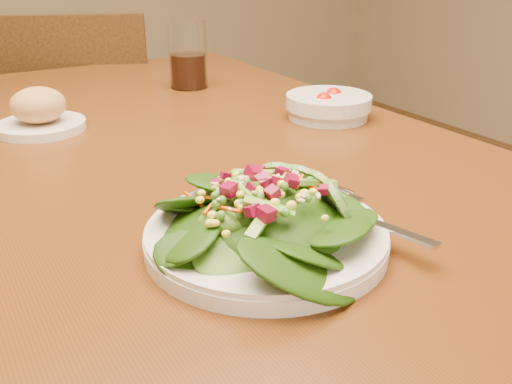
{
  "coord_description": "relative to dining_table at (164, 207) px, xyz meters",
  "views": [
    {
      "loc": [
        -0.3,
        -0.79,
        1.04
      ],
      "look_at": [
        -0.02,
        -0.33,
        0.8
      ],
      "focal_mm": 40.0,
      "sensor_mm": 36.0,
      "label": 1
    }
  ],
  "objects": [
    {
      "name": "drinking_glass",
      "position": [
        0.21,
        0.34,
        0.16
      ],
      "size": [
        0.08,
        0.08,
        0.14
      ],
      "color": "silver",
      "rests_on": "dining_table"
    },
    {
      "name": "salad_plate",
      "position": [
        -0.02,
        -0.35,
        0.13
      ],
      "size": [
        0.26,
        0.25,
        0.07
      ],
      "rotation": [
        0.0,
        0.0,
        -0.09
      ],
      "color": "silver",
      "rests_on": "dining_table"
    },
    {
      "name": "chair_far",
      "position": [
        0.1,
        0.85,
        -0.19
      ],
      "size": [
        0.53,
        0.53,
        0.87
      ],
      "rotation": [
        0.0,
        0.0,
        2.74
      ],
      "color": "#4C2F14",
      "rests_on": "ground_plane"
    },
    {
      "name": "tomato_bowl",
      "position": [
        0.32,
        -0.0,
        0.12
      ],
      "size": [
        0.15,
        0.15,
        0.05
      ],
      "color": "silver",
      "rests_on": "dining_table"
    },
    {
      "name": "bread_plate",
      "position": [
        -0.14,
        0.19,
        0.13
      ],
      "size": [
        0.15,
        0.15,
        0.07
      ],
      "color": "silver",
      "rests_on": "dining_table"
    },
    {
      "name": "dining_table",
      "position": [
        0.0,
        0.0,
        0.0
      ],
      "size": [
        0.9,
        1.4,
        0.75
      ],
      "color": "#552A09",
      "rests_on": "ground_plane"
    }
  ]
}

